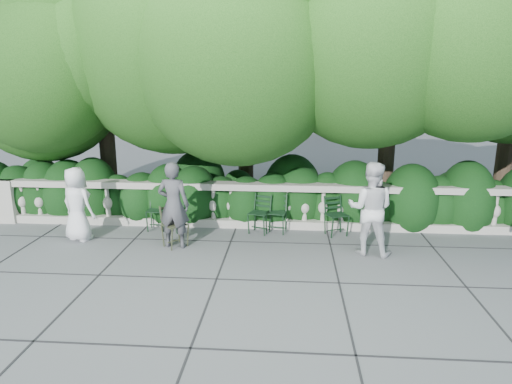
# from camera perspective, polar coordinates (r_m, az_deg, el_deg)

# --- Properties ---
(ground) EXTENTS (90.00, 90.00, 0.00)m
(ground) POSITION_cam_1_polar(r_m,az_deg,el_deg) (8.53, -0.52, -8.16)
(ground) COLOR #54565C
(ground) RESTS_ON ground
(balustrade) EXTENTS (12.00, 0.44, 1.00)m
(balustrade) POSITION_cam_1_polar(r_m,az_deg,el_deg) (10.07, 0.35, -1.75)
(balustrade) COLOR #9E998E
(balustrade) RESTS_ON ground
(shrub_hedge) EXTENTS (15.00, 2.60, 1.70)m
(shrub_hedge) POSITION_cam_1_polar(r_m,az_deg,el_deg) (11.36, 0.77, -2.49)
(shrub_hedge) COLOR black
(shrub_hedge) RESTS_ON ground
(tree_canopy) EXTENTS (15.04, 6.52, 6.78)m
(tree_canopy) POSITION_cam_1_polar(r_m,az_deg,el_deg) (11.10, 4.62, 17.77)
(tree_canopy) COLOR #3F3023
(tree_canopy) RESTS_ON ground
(chair_a) EXTENTS (0.45, 0.49, 0.84)m
(chair_a) POSITION_cam_1_polar(r_m,az_deg,el_deg) (10.11, -12.37, -4.91)
(chair_a) COLOR black
(chair_a) RESTS_ON ground
(chair_b) EXTENTS (0.58, 0.60, 0.84)m
(chair_b) POSITION_cam_1_polar(r_m,az_deg,el_deg) (9.70, 0.08, -5.39)
(chair_b) COLOR black
(chair_b) RESTS_ON ground
(chair_c) EXTENTS (0.56, 0.59, 0.84)m
(chair_c) POSITION_cam_1_polar(r_m,az_deg,el_deg) (9.99, -10.70, -5.05)
(chair_c) COLOR black
(chair_c) RESTS_ON ground
(chair_d) EXTENTS (0.51, 0.54, 0.84)m
(chair_d) POSITION_cam_1_polar(r_m,az_deg,el_deg) (9.73, 2.36, -5.34)
(chair_d) COLOR black
(chair_d) RESTS_ON ground
(chair_e) EXTENTS (0.59, 0.61, 0.84)m
(chair_e) POSITION_cam_1_polar(r_m,az_deg,el_deg) (9.71, 10.33, -5.59)
(chair_e) COLOR black
(chair_e) RESTS_ON ground
(chair_weathered) EXTENTS (0.65, 0.65, 0.84)m
(chair_weathered) POSITION_cam_1_polar(r_m,az_deg,el_deg) (9.08, -9.52, -6.96)
(chair_weathered) COLOR black
(chair_weathered) RESTS_ON ground
(person_businessman) EXTENTS (0.86, 0.72, 1.51)m
(person_businessman) POSITION_cam_1_polar(r_m,az_deg,el_deg) (9.88, -21.45, -1.43)
(person_businessman) COLOR white
(person_businessman) RESTS_ON ground
(person_woman_grey) EXTENTS (0.65, 0.46, 1.70)m
(person_woman_grey) POSITION_cam_1_polar(r_m,az_deg,el_deg) (8.93, -10.27, -1.61)
(person_woman_grey) COLOR #424348
(person_woman_grey) RESTS_ON ground
(person_casual_man) EXTENTS (1.00, 0.86, 1.75)m
(person_casual_man) POSITION_cam_1_polar(r_m,az_deg,el_deg) (8.70, 14.11, -2.03)
(person_casual_man) COLOR silver
(person_casual_man) RESTS_ON ground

